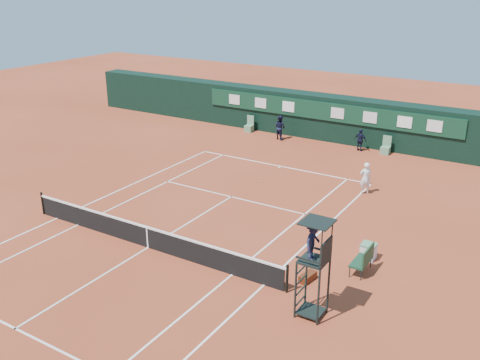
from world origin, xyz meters
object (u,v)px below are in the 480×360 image
(player_bench, at_px, (364,259))
(cooler, at_px, (368,251))
(tennis_net, at_px, (147,237))
(player, at_px, (365,178))
(umpire_chair, at_px, (314,249))

(player_bench, bearing_deg, cooler, 100.12)
(tennis_net, height_order, player, player)
(tennis_net, height_order, umpire_chair, umpire_chair)
(player_bench, height_order, player, player)
(player, bearing_deg, umpire_chair, 63.49)
(tennis_net, bearing_deg, cooler, 25.68)
(umpire_chair, relative_size, cooler, 5.30)
(cooler, bearing_deg, tennis_net, -154.32)
(umpire_chair, bearing_deg, tennis_net, 174.11)
(tennis_net, bearing_deg, umpire_chair, -5.89)
(player_bench, bearing_deg, umpire_chair, -99.27)
(tennis_net, bearing_deg, player_bench, 18.13)
(cooler, xyz_separation_m, player, (-2.43, 6.51, 0.52))
(umpire_chair, relative_size, player, 2.03)
(umpire_chair, xyz_separation_m, cooler, (0.36, 4.66, -2.13))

